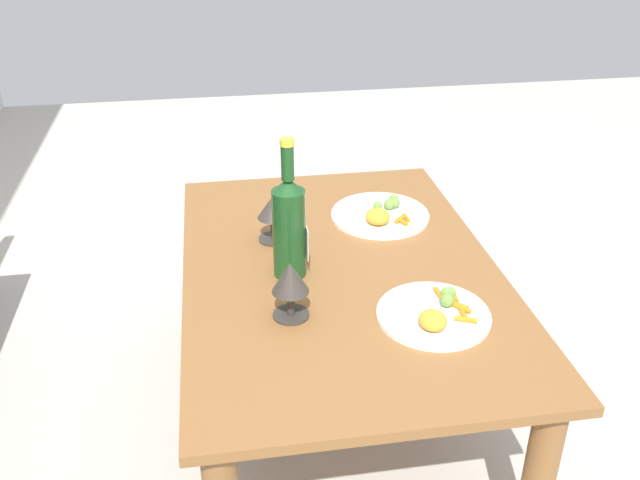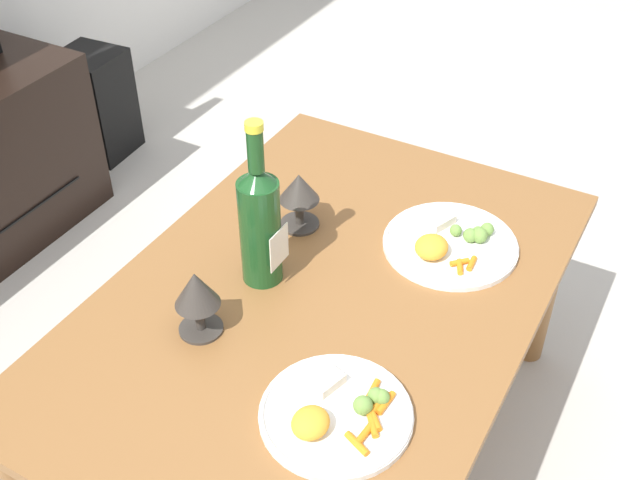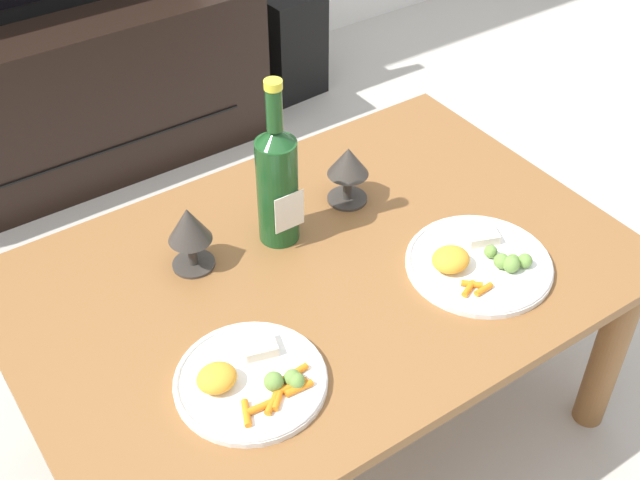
# 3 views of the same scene
# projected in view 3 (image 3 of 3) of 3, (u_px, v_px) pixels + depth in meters

# --- Properties ---
(ground_plane) EXTENTS (6.40, 6.40, 0.00)m
(ground_plane) POSITION_uv_depth(u_px,v_px,m) (321.00, 424.00, 1.92)
(ground_plane) COLOR #B7B2A8
(dining_table) EXTENTS (1.20, 0.80, 0.49)m
(dining_table) POSITION_uv_depth(u_px,v_px,m) (321.00, 299.00, 1.65)
(dining_table) COLOR brown
(dining_table) RESTS_ON ground_plane
(tv_stand) EXTENTS (1.34, 0.49, 0.52)m
(tv_stand) POSITION_uv_depth(u_px,v_px,m) (47.00, 94.00, 2.55)
(tv_stand) COLOR black
(tv_stand) RESTS_ON ground_plane
(floor_speaker) EXTENTS (0.23, 0.23, 0.38)m
(floor_speaker) POSITION_uv_depth(u_px,v_px,m) (288.00, 43.00, 2.96)
(floor_speaker) COLOR black
(floor_speaker) RESTS_ON ground_plane
(wine_bottle) EXTENTS (0.08, 0.08, 0.36)m
(wine_bottle) POSITION_uv_depth(u_px,v_px,m) (277.00, 180.00, 1.58)
(wine_bottle) COLOR #19471E
(wine_bottle) RESTS_ON dining_table
(goblet_left) EXTENTS (0.09, 0.09, 0.14)m
(goblet_left) POSITION_uv_depth(u_px,v_px,m) (189.00, 228.00, 1.54)
(goblet_left) COLOR #38332D
(goblet_left) RESTS_ON dining_table
(goblet_right) EXTENTS (0.09, 0.09, 0.13)m
(goblet_right) POSITION_uv_depth(u_px,v_px,m) (348.00, 165.00, 1.70)
(goblet_right) COLOR #38332D
(goblet_right) RESTS_ON dining_table
(dinner_plate_left) EXTENTS (0.26, 0.26, 0.05)m
(dinner_plate_left) POSITION_uv_depth(u_px,v_px,m) (250.00, 379.00, 1.37)
(dinner_plate_left) COLOR white
(dinner_plate_left) RESTS_ON dining_table
(dinner_plate_right) EXTENTS (0.29, 0.29, 0.05)m
(dinner_plate_right) POSITION_uv_depth(u_px,v_px,m) (478.00, 262.00, 1.59)
(dinner_plate_right) COLOR white
(dinner_plate_right) RESTS_ON dining_table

